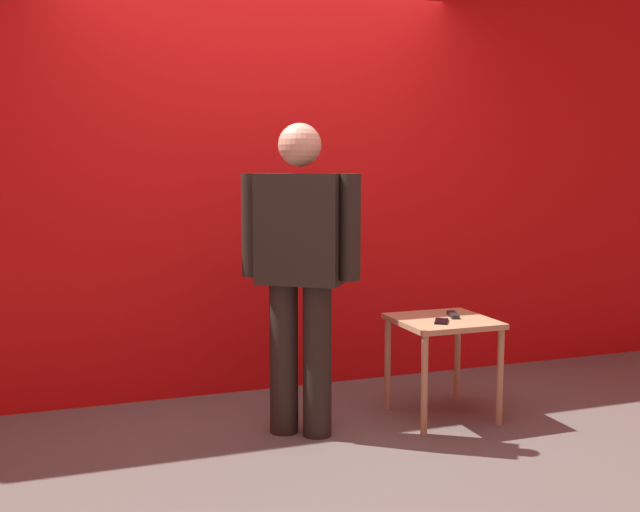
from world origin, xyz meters
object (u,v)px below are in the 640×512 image
Objects in this scene: cell_phone at (441,321)px; tv_remote at (453,315)px; side_table at (443,334)px; standing_person at (300,263)px.

cell_phone is 0.85× the size of tv_remote.
tv_remote is at bearing 21.15° from side_table.
side_table is 3.96× the size of cell_phone.
cell_phone is (-0.06, -0.09, 0.09)m from side_table.
tv_remote is at bearing 1.35° from standing_person.
side_table is 3.36× the size of tv_remote.
standing_person is 2.88× the size of side_table.
side_table is (0.84, -0.01, -0.44)m from standing_person.
tv_remote reaches higher than cell_phone.
tv_remote is (0.08, 0.03, 0.10)m from side_table.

